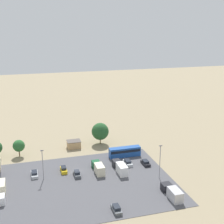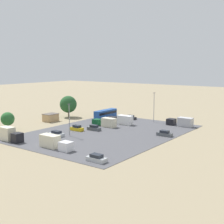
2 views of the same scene
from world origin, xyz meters
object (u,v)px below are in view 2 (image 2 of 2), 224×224
parked_truck_4 (181,122)px  parked_truck_2 (10,135)px  bus (106,114)px  parked_truck_1 (121,120)px  parked_car_0 (77,128)px  parked_car_5 (94,128)px  parked_truck_0 (105,122)px  parked_car_3 (118,119)px  parked_truck_3 (54,142)px  parked_car_6 (130,118)px  parked_car_4 (165,134)px  parked_car_2 (96,158)px  shed_building (51,117)px  parked_car_1 (56,134)px

parked_truck_4 → parked_truck_2: bearing=148.2°
bus → parked_truck_4: bus is taller
parked_truck_1 → parked_truck_4: size_ratio=1.09×
parked_car_0 → parked_truck_1: (-16.48, 4.75, 0.67)m
parked_truck_1 → parked_car_5: bearing=176.1°
bus → parked_truck_0: bus is taller
parked_car_3 → parked_truck_2: bearing=-8.6°
parked_truck_3 → parked_truck_4: bearing=162.9°
parked_truck_2 → parked_car_3: bearing=171.4°
parked_car_6 → parked_truck_0: size_ratio=0.51×
parked_car_4 → parked_car_6: size_ratio=1.02×
bus → parked_truck_2: (40.89, 0.24, -0.12)m
bus → parked_car_6: 9.12m
parked_car_0 → parked_truck_3: 19.86m
parked_car_0 → parked_car_2: parked_car_0 is taller
parked_truck_4 → shed_building: bearing=115.1°
shed_building → parked_truck_1: parked_truck_1 is taller
parked_car_6 → parked_truck_0: (15.56, 0.65, 0.68)m
parked_car_6 → parked_truck_2: 45.87m
shed_building → parked_car_5: shed_building is taller
parked_car_0 → parked_car_4: size_ratio=0.97×
parked_car_1 → parked_car_5: 12.52m
parked_truck_0 → parked_truck_4: 24.33m
bus → parked_car_5: 20.35m
shed_building → parked_truck_4: parked_truck_4 is taller
parked_truck_1 → parked_truck_3: 34.40m
parked_car_3 → parked_truck_3: 38.86m
parked_car_5 → parked_truck_4: size_ratio=0.49×
parked_car_6 → parked_truck_4: 19.91m
parked_truck_1 → parked_truck_4: parked_truck_1 is taller
parked_car_3 → parked_truck_3: parked_truck_3 is taller
parked_car_0 → parked_truck_2: (19.53, -5.36, 0.93)m
parked_truck_0 → parked_car_5: bearing=-173.0°
bus → parked_truck_0: size_ratio=1.29×
parked_truck_1 → shed_building: bearing=114.3°
parked_car_2 → parked_truck_3: bearing=-97.6°
shed_building → parked_car_4: bearing=94.2°
bus → parked_car_4: size_ratio=2.50×
parked_car_4 → parked_truck_2: (28.77, -29.71, 0.96)m
parked_car_1 → parked_car_3: 28.93m
parked_car_2 → parked_car_5: parked_car_5 is taller
parked_car_4 → bus: bearing=-112.0°
parked_car_2 → parked_car_4: bearing=178.3°
parked_car_1 → parked_truck_1: parked_truck_1 is taller
bus → parked_truck_2: size_ratio=1.48×
parked_car_1 → parked_truck_1: (-25.13, 4.40, 0.74)m
bus → parked_car_3: bearing=-9.8°
parked_car_0 → parked_car_1: 8.65m
bus → parked_car_5: bus is taller
parked_car_2 → parked_truck_0: bearing=-145.4°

